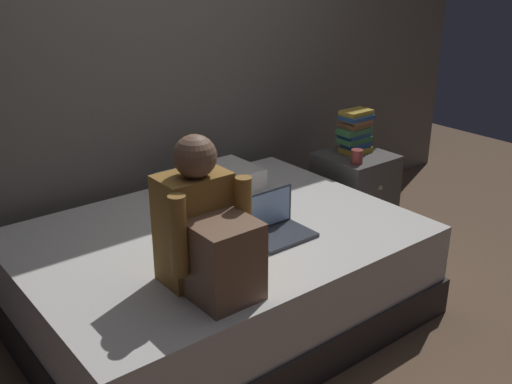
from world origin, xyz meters
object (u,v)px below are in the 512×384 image
at_px(nightstand, 354,196).
at_px(person_sitting, 206,232).
at_px(laptop, 275,225).
at_px(book_stack, 355,131).
at_px(bed, 218,275).
at_px(pillow, 212,182).
at_px(mug, 357,157).

relative_size(nightstand, person_sitting, 0.91).
bearing_deg(laptop, nightstand, 22.97).
xyz_separation_m(laptop, book_stack, (1.13, 0.51, 0.17)).
xyz_separation_m(bed, nightstand, (1.30, 0.24, 0.04)).
height_order(laptop, pillow, laptop).
relative_size(nightstand, pillow, 1.06).
height_order(nightstand, mug, mug).
xyz_separation_m(pillow, book_stack, (1.05, -0.17, 0.16)).
bearing_deg(person_sitting, mug, 19.50).
relative_size(person_sitting, pillow, 1.17).
relative_size(bed, laptop, 6.25).
height_order(nightstand, book_stack, book_stack).
distance_m(bed, person_sitting, 0.74).
xyz_separation_m(laptop, pillow, (0.08, 0.68, 0.01)).
bearing_deg(nightstand, bed, -169.69).
bearing_deg(pillow, mug, -20.57).
distance_m(book_stack, mug, 0.25).
height_order(person_sitting, pillow, person_sitting).
height_order(person_sitting, book_stack, person_sitting).
xyz_separation_m(book_stack, mug, (-0.16, -0.17, -0.10)).
xyz_separation_m(bed, pillow, (0.28, 0.45, 0.33)).
bearing_deg(nightstand, pillow, 168.16).
bearing_deg(book_stack, laptop, -155.51).
relative_size(bed, book_stack, 7.02).
bearing_deg(book_stack, pillow, 170.96).
distance_m(nightstand, person_sitting, 1.83).
xyz_separation_m(pillow, mug, (0.89, -0.33, 0.06)).
bearing_deg(person_sitting, pillow, 54.43).
bearing_deg(bed, book_stack, 12.07).
relative_size(person_sitting, book_stack, 2.30).
bearing_deg(mug, pillow, 159.43).
distance_m(nightstand, pillow, 1.08).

